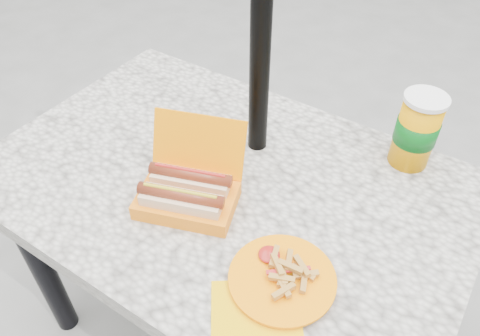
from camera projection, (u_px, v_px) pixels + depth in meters
The scene contains 6 objects.
ground at pixel (229, 328), 1.68m from camera, with size 60.00×60.00×0.00m, color slate.
picnic_table at pixel (224, 208), 1.25m from camera, with size 1.20×0.80×0.75m.
umbrella_pole at pixel (261, 23), 1.03m from camera, with size 0.05×0.05×2.20m, color black.
hotdog_box at pixel (188, 191), 1.08m from camera, with size 0.28×0.27×0.17m.
fries_plate at pixel (280, 281), 0.94m from camera, with size 0.24×0.33×0.04m.
soda_cup at pixel (416, 131), 1.15m from camera, with size 0.11×0.11×0.20m.
Camera 1 is at (0.50, -0.68, 1.57)m, focal length 35.00 mm.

